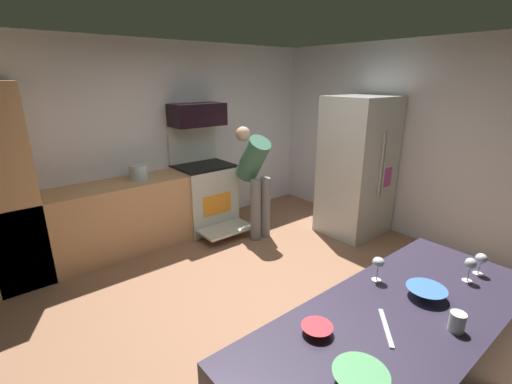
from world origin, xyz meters
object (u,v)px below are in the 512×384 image
(mixing_bowl_small, at_px, (426,293))
(wine_glass_far, at_px, (481,260))
(wine_glass_near, at_px, (470,265))
(mixing_bowl_large, at_px, (317,329))
(wine_glass_mid, at_px, (378,263))
(oven_range, at_px, (205,195))
(mixing_bowl_prep, at_px, (360,379))
(stock_pot, at_px, (139,172))
(mug_coffee, at_px, (457,322))
(microwave, at_px, (197,115))
(person_cook, at_px, (255,175))
(refrigerator, at_px, (357,167))

(mixing_bowl_small, bearing_deg, wine_glass_far, -10.46)
(wine_glass_near, bearing_deg, wine_glass_far, -3.93)
(mixing_bowl_small, height_order, wine_glass_far, wine_glass_far)
(mixing_bowl_large, xyz_separation_m, mixing_bowl_small, (0.73, -0.20, 0.01))
(wine_glass_near, bearing_deg, mixing_bowl_small, 167.03)
(wine_glass_mid, bearing_deg, oven_range, 78.35)
(oven_range, xyz_separation_m, wine_glass_far, (-0.07, -3.57, 0.50))
(mixing_bowl_small, relative_size, mixing_bowl_prep, 0.96)
(wine_glass_mid, bearing_deg, mixing_bowl_small, -77.00)
(mixing_bowl_prep, bearing_deg, stock_pot, 82.16)
(mixing_bowl_large, height_order, mixing_bowl_prep, mixing_bowl_prep)
(wine_glass_near, distance_m, mug_coffee, 0.56)
(wine_glass_near, bearing_deg, oven_range, 86.45)
(microwave, distance_m, mug_coffee, 3.94)
(mixing_bowl_prep, height_order, mug_coffee, mug_coffee)
(microwave, xyz_separation_m, mixing_bowl_small, (-0.59, -3.57, -0.71))
(person_cook, relative_size, mug_coffee, 14.61)
(mixing_bowl_large, distance_m, mixing_bowl_prep, 0.34)
(wine_glass_near, xyz_separation_m, mug_coffee, (-0.53, -0.15, -0.07))
(oven_range, relative_size, microwave, 2.01)
(refrigerator, height_order, mixing_bowl_large, refrigerator)
(mixing_bowl_large, relative_size, wine_glass_far, 1.09)
(person_cook, relative_size, wine_glass_mid, 9.19)
(mixing_bowl_prep, bearing_deg, refrigerator, 35.61)
(wine_glass_mid, bearing_deg, mug_coffee, -100.50)
(mixing_bowl_large, bearing_deg, wine_glass_mid, 7.16)
(wine_glass_mid, distance_m, stock_pot, 3.22)
(microwave, relative_size, mixing_bowl_large, 4.59)
(mixing_bowl_large, relative_size, mug_coffee, 1.57)
(stock_pot, bearing_deg, mixing_bowl_small, -84.58)
(microwave, distance_m, refrigerator, 2.32)
(microwave, height_order, refrigerator, refrigerator)
(oven_range, relative_size, person_cook, 0.99)
(oven_range, relative_size, mixing_bowl_large, 9.23)
(oven_range, xyz_separation_m, person_cook, (0.39, -0.68, 0.38))
(wine_glass_near, height_order, wine_glass_mid, same)
(mixing_bowl_small, relative_size, stock_pot, 1.00)
(refrigerator, xyz_separation_m, person_cook, (-1.19, 0.78, -0.07))
(microwave, relative_size, mixing_bowl_prep, 3.12)
(mixing_bowl_prep, distance_m, wine_glass_mid, 0.87)
(microwave, relative_size, mug_coffee, 7.21)
(mixing_bowl_large, bearing_deg, mug_coffee, -37.66)
(refrigerator, relative_size, wine_glass_near, 11.69)
(mixing_bowl_prep, distance_m, mug_coffee, 0.68)
(wine_glass_far, bearing_deg, person_cook, 80.97)
(refrigerator, height_order, mixing_bowl_small, refrigerator)
(person_cook, distance_m, stock_pot, 1.49)
(mixing_bowl_small, height_order, wine_glass_mid, wine_glass_mid)
(person_cook, height_order, mug_coffee, person_cook)
(mixing_bowl_prep, bearing_deg, mixing_bowl_small, 8.74)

